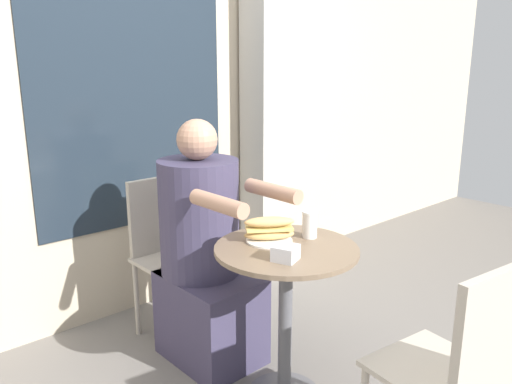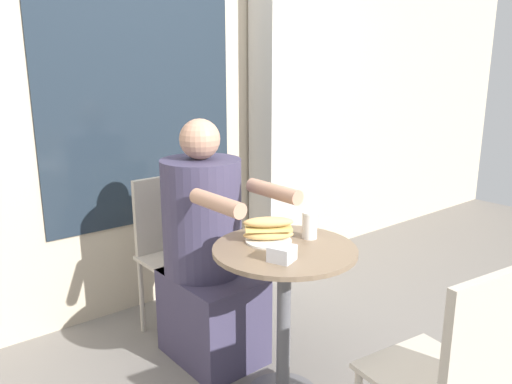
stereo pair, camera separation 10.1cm
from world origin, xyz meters
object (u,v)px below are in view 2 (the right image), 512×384
Objects in this scene: diner_chair at (172,241)px; cafe_table at (284,292)px; sandwich_on_plate at (268,230)px; empty_chair_across at (455,368)px; drink_cup at (310,225)px; seated_diner at (207,259)px.

cafe_table is at bearing 92.63° from diner_chair.
sandwich_on_plate is (0.05, -0.76, 0.25)m from diner_chair.
empty_chair_across is 0.82m from drink_cup.
seated_diner reaches higher than empty_chair_across.
drink_cup is (0.22, -0.84, 0.26)m from diner_chair.
empty_chair_across is at bearing -85.87° from cafe_table.
empty_chair_across reaches higher than sandwich_on_plate.
cafe_table is 6.05× the size of drink_cup.
diner_chair is 3.92× the size of sandwich_on_plate.
cafe_table is 0.51m from seated_diner.
seated_diner is at bearing 89.23° from diner_chair.
drink_cup is at bearing -25.56° from sandwich_on_plate.
diner_chair is 1.62m from empty_chair_across.
sandwich_on_plate is at bearing 101.37° from empty_chair_across.
cafe_table is 0.76m from empty_chair_across.
drink_cup is at bearing 103.34° from diner_chair.
drink_cup is (0.22, -0.49, 0.26)m from seated_diner.
seated_diner is at bearing 113.71° from drink_cup.
empty_chair_across is 0.89m from sandwich_on_plate.
cafe_table is 0.83× the size of diner_chair.
diner_chair is 0.35m from seated_diner.
empty_chair_across is (0.11, -1.62, 0.00)m from diner_chair.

